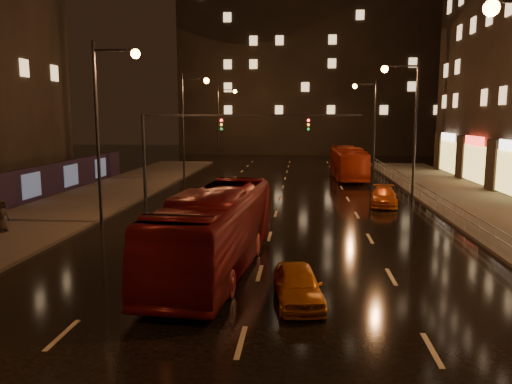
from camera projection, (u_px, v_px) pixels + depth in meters
ground at (279, 203)px, 35.06m from camera, size 140.00×140.00×0.00m
sidewalk_left at (61, 212)px, 31.34m from camera, size 7.00×70.00×0.15m
sidewalk_right at (507, 220)px, 28.92m from camera, size 7.00×70.00×0.15m
building_distant at (318, 44)px, 83.20m from camera, size 44.00×16.00×36.00m
traffic_signal at (207, 135)px, 34.80m from camera, size 15.31×0.32×6.20m
railing_right at (436, 197)px, 32.04m from camera, size 0.05×56.00×1.00m
bus_red at (216, 230)px, 19.56m from camera, size 3.57×11.66×3.20m
bus_curb at (348, 163)px, 48.36m from camera, size 2.88×11.09×3.07m
taxi_near at (298, 285)px, 16.13m from camera, size 1.92×3.75×1.22m
taxi_far at (384, 197)px, 33.89m from camera, size 2.28×4.43×1.23m
pedestrian_c at (1, 216)px, 25.48m from camera, size 0.70×0.91×1.67m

